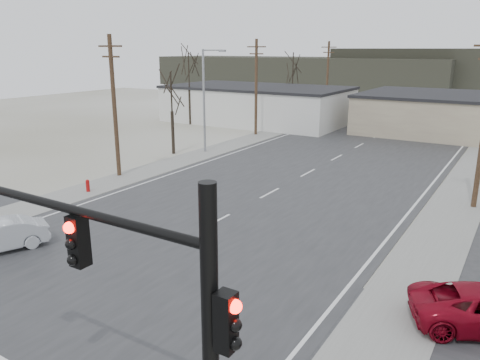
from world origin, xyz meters
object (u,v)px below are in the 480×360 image
object	(u,v)px
traffic_signal_mast	(124,301)
fire_hydrant	(88,186)
car_far_a	(433,127)
car_far_b	(380,111)

from	to	relation	value
traffic_signal_mast	fire_hydrant	size ratio (longest dim) A/B	10.29
fire_hydrant	car_far_a	bearing A→B (deg)	66.06
fire_hydrant	car_far_a	size ratio (longest dim) A/B	0.15
car_far_a	car_far_b	bearing A→B (deg)	-49.22
car_far_a	car_far_b	world-z (taller)	car_far_a
traffic_signal_mast	car_far_b	world-z (taller)	traffic_signal_mast
fire_hydrant	car_far_a	distance (m)	36.99
traffic_signal_mast	car_far_a	world-z (taller)	traffic_signal_mast
traffic_signal_mast	car_far_b	size ratio (longest dim) A/B	2.02
traffic_signal_mast	fire_hydrant	distance (m)	23.39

